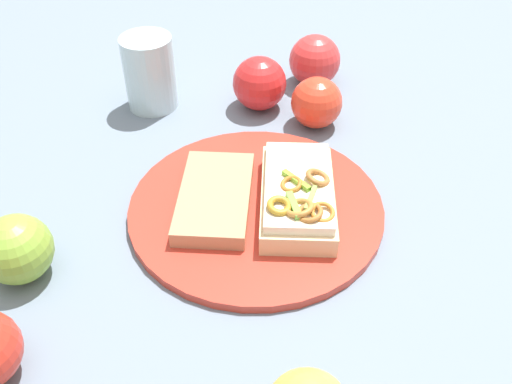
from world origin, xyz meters
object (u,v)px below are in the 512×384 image
at_px(apple_4, 315,60).
at_px(drinking_glass, 150,73).
at_px(plate, 256,208).
at_px(apple_5, 17,249).
at_px(bread_slice_side, 215,197).
at_px(apple_3, 317,103).
at_px(sandwich, 298,195).
at_px(apple_2, 260,83).

relative_size(apple_4, drinking_glass, 0.73).
distance_m(plate, apple_5, 0.27).
relative_size(bread_slice_side, apple_3, 2.07).
height_order(plate, sandwich, sandwich).
xyz_separation_m(apple_5, drinking_glass, (-0.25, 0.24, 0.02)).
height_order(apple_2, apple_3, apple_2).
distance_m(plate, sandwich, 0.06).
relative_size(apple_4, apple_5, 1.07).
height_order(sandwich, bread_slice_side, sandwich).
height_order(bread_slice_side, apple_4, apple_4).
xyz_separation_m(apple_2, apple_5, (0.17, -0.39, -0.00)).
relative_size(apple_3, drinking_glass, 0.67).
bearing_deg(bread_slice_side, sandwich, 90.12).
bearing_deg(apple_5, drinking_glass, 136.23).
distance_m(apple_4, apple_5, 0.53).
bearing_deg(sandwich, apple_5, -70.28).
distance_m(apple_3, drinking_glass, 0.25).
xyz_separation_m(apple_2, apple_4, (-0.02, 0.11, 0.00)).
distance_m(apple_3, apple_4, 0.12).
bearing_deg(apple_4, bread_slice_side, -53.43).
distance_m(plate, bread_slice_side, 0.05).
bearing_deg(drinking_glass, apple_4, 76.27).
height_order(bread_slice_side, apple_5, apple_5).
bearing_deg(apple_3, apple_5, -78.02).
height_order(plate, apple_4, apple_4).
height_order(apple_3, apple_4, apple_4).
bearing_deg(drinking_glass, plate, 4.71).
height_order(apple_5, drinking_glass, drinking_glass).
bearing_deg(apple_3, apple_4, 148.55).
xyz_separation_m(plate, apple_5, (-0.03, -0.27, 0.03)).
bearing_deg(apple_2, sandwich, -18.04).
distance_m(sandwich, apple_2, 0.24).
distance_m(sandwich, drinking_glass, 0.32).
relative_size(plate, apple_2, 3.83).
height_order(bread_slice_side, apple_2, apple_2).
bearing_deg(apple_4, apple_2, -79.63).
relative_size(apple_2, apple_3, 1.09).
relative_size(sandwich, apple_4, 2.31).
xyz_separation_m(apple_4, drinking_glass, (-0.06, -0.25, 0.01)).
relative_size(plate, apple_5, 4.08).
bearing_deg(apple_3, drinking_glass, -130.64).
xyz_separation_m(sandwich, apple_5, (-0.06, -0.31, 0.01)).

